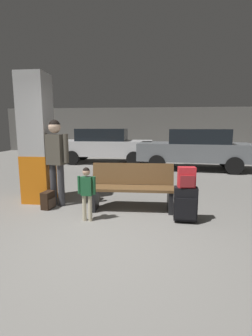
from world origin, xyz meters
TOP-DOWN VIEW (x-y plane):
  - ground_plane at (0.00, 4.00)m, footprint 18.00×18.00m
  - garage_back_wall at (0.00, 12.86)m, footprint 18.00×0.12m
  - structural_pillar at (-1.75, 1.85)m, footprint 0.57×0.57m
  - bench at (0.29, 1.50)m, footprint 1.61×0.56m
  - suitcase at (1.23, 0.94)m, footprint 0.39×0.25m
  - backpack_bright at (1.23, 0.94)m, footprint 0.29×0.20m
  - child at (-0.43, 0.83)m, footprint 0.31×0.19m
  - adult at (-1.25, 1.60)m, footprint 0.57×0.29m
  - backpack_dark_floor at (-1.36, 1.38)m, footprint 0.22×0.30m
  - parked_car_near at (2.27, 6.34)m, footprint 4.26×2.15m
  - parked_car_far at (-1.42, 7.68)m, footprint 4.10×1.81m

SIDE VIEW (x-z plane):
  - ground_plane at x=0.00m, z-range -0.10..0.00m
  - backpack_dark_floor at x=-1.36m, z-range 0.00..0.34m
  - suitcase at x=1.23m, z-range 0.02..0.62m
  - bench at x=0.29m, z-range 0.00..0.88m
  - child at x=-0.43m, z-range 0.11..1.04m
  - backpack_bright at x=1.23m, z-range 0.60..0.94m
  - parked_car_near at x=2.27m, z-range 0.05..1.56m
  - parked_car_far at x=-1.42m, z-range 0.05..1.56m
  - adult at x=-1.25m, z-range 0.20..1.93m
  - structural_pillar at x=-1.75m, z-range -0.01..2.65m
  - garage_back_wall at x=0.00m, z-range 0.00..2.80m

